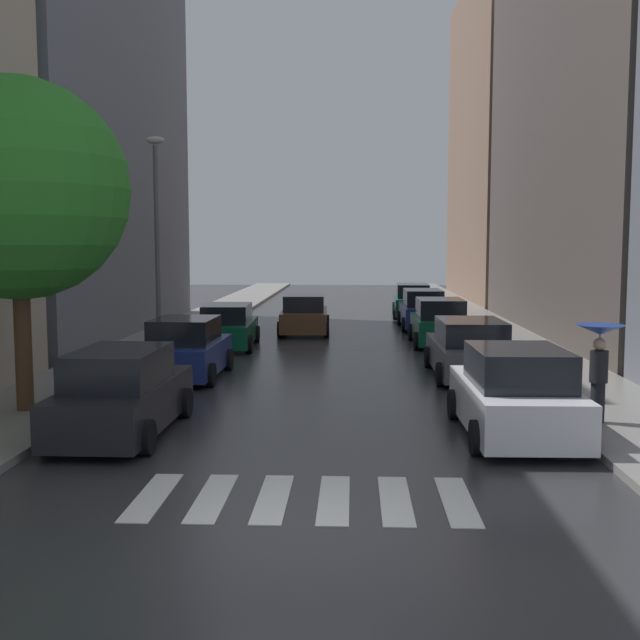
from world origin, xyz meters
name	(u,v)px	position (x,y,z in m)	size (l,w,h in m)	color
ground_plane	(337,330)	(0.00, 24.00, -0.02)	(28.00, 72.00, 0.04)	#2D2D30
sidewalk_left	(190,327)	(-6.50, 24.00, 0.07)	(3.00, 72.00, 0.15)	gray
sidewalk_right	(486,328)	(6.50, 24.00, 0.07)	(3.00, 72.00, 0.15)	gray
crosswalk_stripes	(303,499)	(0.00, 1.49, 0.01)	(4.95, 2.20, 0.01)	silver
building_left_mid	(64,57)	(-11.00, 21.96, 11.22)	(6.00, 18.52, 22.43)	slate
building_right_mid	(614,125)	(11.00, 22.09, 8.42)	(6.00, 20.58, 16.85)	#564C47
building_right_far	(511,141)	(11.00, 42.29, 10.41)	(6.00, 18.06, 20.81)	#8C6B56
parked_car_left_nearest	(122,395)	(-3.80, 5.17, 0.80)	(2.02, 4.55, 1.72)	black
parked_car_left_second	(186,350)	(-3.91, 11.53, 0.79)	(2.11, 4.04, 1.70)	navy
parked_car_left_third	(228,327)	(-3.78, 17.82, 0.74)	(2.14, 4.50, 1.58)	#0C4C2D
parked_car_right_nearest	(516,395)	(3.87, 5.34, 0.82)	(2.20, 4.33, 1.76)	silver
parked_car_right_second	(470,350)	(3.99, 12.08, 0.77)	(2.20, 4.72, 1.63)	#474C51
parked_car_right_third	(440,324)	(3.90, 18.86, 0.80)	(2.07, 4.20, 1.73)	#0C4C2D
parked_car_right_fourth	(422,310)	(3.76, 24.41, 0.81)	(2.01, 4.72, 1.73)	navy
parked_car_right_fifth	(412,301)	(3.74, 29.87, 0.79)	(2.14, 4.70, 1.69)	#0C4C2D
car_midroad	(304,315)	(-1.32, 22.40, 0.76)	(2.18, 4.50, 1.63)	brown
pedestrian_foreground	(599,353)	(5.64, 5.98, 1.57)	(0.96, 0.96, 1.98)	black
street_tree_left	(17,190)	(-6.38, 6.65, 4.87)	(4.70, 4.70, 7.08)	#513823
lamp_post_left	(157,230)	(-5.55, 14.97, 4.16)	(0.60, 0.28, 6.96)	#595B60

